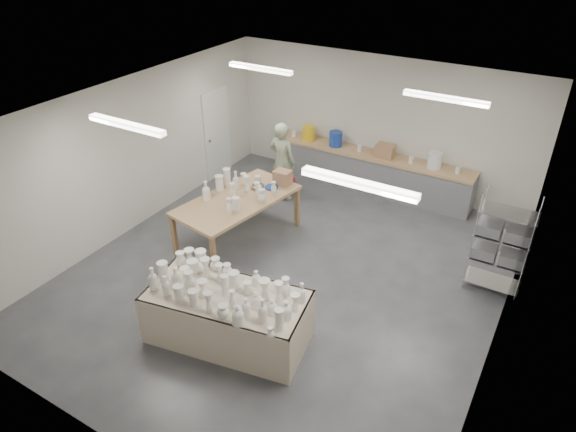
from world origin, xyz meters
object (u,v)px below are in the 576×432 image
Objects in this scene: work_table at (241,196)px; red_stool at (288,181)px; potter at (282,161)px; drying_table at (227,314)px.

work_table is 7.06× the size of red_stool.
work_table is 1.46× the size of potter.
drying_table is 1.42× the size of potter.
drying_table is 0.97× the size of work_table.
red_stool is (-0.17, 2.05, -0.62)m from work_table.
drying_table is 4.51m from potter.
drying_table reaches higher than red_stool.
potter is at bearing 105.32° from work_table.
potter is at bearing -90.00° from red_stool.
red_stool is (0.00, 0.27, -0.61)m from potter.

